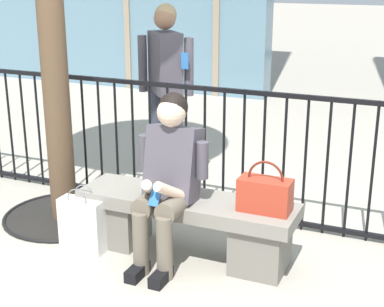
{
  "coord_description": "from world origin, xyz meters",
  "views": [
    {
      "loc": [
        1.57,
        -3.53,
        2.03
      ],
      "look_at": [
        0.0,
        0.1,
        0.75
      ],
      "focal_mm": 54.56,
      "sensor_mm": 36.0,
      "label": 1
    }
  ],
  "objects_px": {
    "seated_person_with_phone": "(168,175)",
    "handbag_on_bench": "(265,194)",
    "stone_bench": "(187,220)",
    "bystander_at_railing": "(166,83)",
    "shopping_bag": "(82,225)"
  },
  "relations": [
    {
      "from": "seated_person_with_phone",
      "to": "bystander_at_railing",
      "type": "bearing_deg",
      "value": 116.26
    },
    {
      "from": "seated_person_with_phone",
      "to": "shopping_bag",
      "type": "distance_m",
      "value": 0.79
    },
    {
      "from": "shopping_bag",
      "to": "seated_person_with_phone",
      "type": "bearing_deg",
      "value": 10.66
    },
    {
      "from": "seated_person_with_phone",
      "to": "bystander_at_railing",
      "type": "xyz_separation_m",
      "value": [
        -0.68,
        1.38,
        0.35
      ]
    },
    {
      "from": "seated_person_with_phone",
      "to": "handbag_on_bench",
      "type": "bearing_deg",
      "value": 10.15
    },
    {
      "from": "stone_bench",
      "to": "seated_person_with_phone",
      "type": "xyz_separation_m",
      "value": [
        -0.08,
        -0.13,
        0.38
      ]
    },
    {
      "from": "handbag_on_bench",
      "to": "bystander_at_railing",
      "type": "relative_size",
      "value": 0.21
    },
    {
      "from": "stone_bench",
      "to": "shopping_bag",
      "type": "xyz_separation_m",
      "value": [
        -0.73,
        -0.25,
        -0.06
      ]
    },
    {
      "from": "stone_bench",
      "to": "handbag_on_bench",
      "type": "relative_size",
      "value": 4.51
    },
    {
      "from": "seated_person_with_phone",
      "to": "bystander_at_railing",
      "type": "height_order",
      "value": "bystander_at_railing"
    },
    {
      "from": "seated_person_with_phone",
      "to": "shopping_bag",
      "type": "relative_size",
      "value": 2.39
    },
    {
      "from": "stone_bench",
      "to": "bystander_at_railing",
      "type": "relative_size",
      "value": 0.94
    },
    {
      "from": "handbag_on_bench",
      "to": "seated_person_with_phone",
      "type": "bearing_deg",
      "value": -169.85
    },
    {
      "from": "seated_person_with_phone",
      "to": "handbag_on_bench",
      "type": "relative_size",
      "value": 3.41
    },
    {
      "from": "stone_bench",
      "to": "seated_person_with_phone",
      "type": "distance_m",
      "value": 0.41
    }
  ]
}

